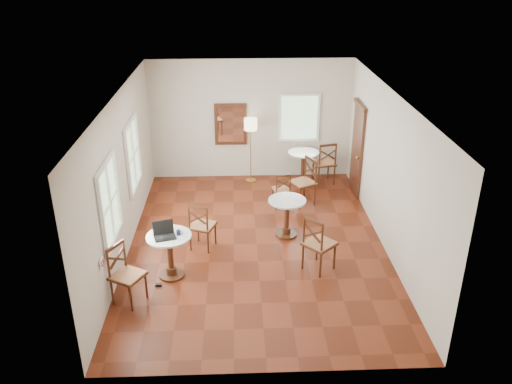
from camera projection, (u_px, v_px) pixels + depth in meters
ground at (257, 244)px, 10.38m from camera, size 7.00×7.00×0.00m
room_shell at (253, 150)px, 9.83m from camera, size 5.02×7.02×3.01m
cafe_table_near at (170, 251)px, 9.14m from camera, size 0.79×0.79×0.83m
cafe_table_mid at (287, 213)px, 10.49m from camera, size 0.76×0.76×0.80m
cafe_table_back at (303, 164)px, 12.95m from camera, size 0.77×0.77×0.81m
chair_near_a at (202, 226)px, 10.04m from camera, size 0.58×0.58×0.98m
chair_near_b at (126, 275)px, 8.47m from camera, size 0.65×0.65×1.03m
chair_mid_a at (282, 189)px, 11.75m from camera, size 0.45×0.45×0.83m
chair_mid_b at (318, 243)px, 9.33m from camera, size 0.70×0.70×1.08m
chair_back_a at (325, 163)px, 12.89m from camera, size 0.60×0.60×1.09m
chair_back_b at (304, 182)px, 11.82m from camera, size 0.68×0.68×1.09m
floor_lamp at (251, 129)px, 12.65m from camera, size 0.32×0.32×1.64m
laptop at (164, 233)px, 8.95m from camera, size 0.43×0.39×0.26m
mouse at (167, 235)px, 8.98m from camera, size 0.09×0.06×0.03m
navy_mug at (179, 232)px, 9.01m from camera, size 0.11×0.07×0.09m
water_glass at (161, 239)px, 8.80m from camera, size 0.05×0.05×0.09m
power_adapter at (159, 285)px, 9.06m from camera, size 0.10×0.06×0.04m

